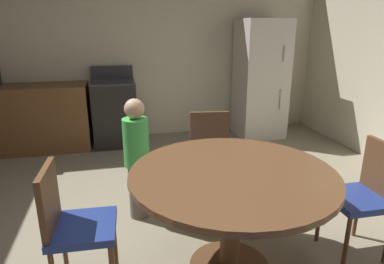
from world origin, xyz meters
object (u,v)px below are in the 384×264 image
Objects in this scene: refrigerator at (260,79)px; oven_range at (115,113)px; dining_table at (232,192)px; chair_east at (366,192)px; chair_north at (211,152)px; chair_west at (71,222)px; person_child at (137,157)px.

oven_range is at bearing 178.60° from refrigerator.
chair_east reaches higher than dining_table.
chair_east is 1.00× the size of chair_north.
dining_table is 1.56× the size of chair_west.
chair_east is at bearing 0.83° from chair_west.
dining_table is at bearing -75.78° from oven_range.
chair_north is at bearing -65.00° from oven_range.
dining_table is 1.56× the size of chair_east.
person_child is (0.18, -2.07, 0.11)m from oven_range.
dining_table is at bearing 0.00° from chair_east.
oven_range reaches higher than dining_table.
chair_north is at bearing 69.46° from person_child.
chair_west is at bearing -63.29° from person_child.
person_child is (-1.60, 0.87, 0.08)m from chair_east.
chair_east and chair_west have the same top height.
dining_table is (0.74, -2.93, 0.15)m from oven_range.
chair_north is at bearing 81.81° from dining_table.
oven_range reaches higher than chair_north.
oven_range is 1.26× the size of chair_north.
refrigerator is 2.87m from person_child.
refrigerator is at bearing 51.30° from chair_west.
oven_range is at bearing 86.92° from chair_west.
chair_north reaches higher than dining_table.
chair_east is 0.80× the size of person_child.
chair_west is (-1.03, 0.05, -0.11)m from dining_table.
oven_range is 2.10m from chair_north.
chair_north is (0.15, 1.02, -0.11)m from dining_table.
refrigerator is at bearing -1.40° from oven_range.
dining_table is 1.24× the size of person_child.
refrigerator reaches higher than chair_east.
person_child is (-0.71, -0.16, 0.08)m from chair_north.
dining_table is at bearing 0.00° from chair_west.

